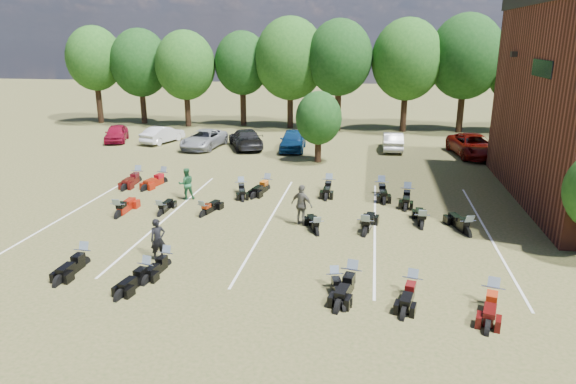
% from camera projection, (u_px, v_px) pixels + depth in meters
% --- Properties ---
extents(ground, '(160.00, 160.00, 0.00)m').
position_uv_depth(ground, '(326.00, 250.00, 21.16)').
color(ground, brown).
rests_on(ground, ground).
extents(car_0, '(2.86, 4.39, 1.39)m').
position_uv_depth(car_0, '(116.00, 133.00, 43.00)').
color(car_0, maroon).
rests_on(car_0, ground).
extents(car_1, '(2.62, 4.41, 1.37)m').
position_uv_depth(car_1, '(163.00, 134.00, 42.51)').
color(car_1, '#BCBCC0').
rests_on(car_1, ground).
extents(car_2, '(2.88, 5.34, 1.42)m').
position_uv_depth(car_2, '(204.00, 139.00, 40.45)').
color(car_2, gray).
rests_on(car_2, ground).
extents(car_3, '(4.03, 5.61, 1.51)m').
position_uv_depth(car_3, '(246.00, 138.00, 40.46)').
color(car_3, black).
rests_on(car_3, ground).
extents(car_4, '(2.16, 4.71, 1.57)m').
position_uv_depth(car_4, '(293.00, 140.00, 39.63)').
color(car_4, navy).
rests_on(car_4, ground).
extents(car_5, '(1.52, 4.24, 1.39)m').
position_uv_depth(car_5, '(393.00, 141.00, 39.69)').
color(car_5, silver).
rests_on(car_5, ground).
extents(car_6, '(3.55, 6.09, 1.59)m').
position_uv_depth(car_6, '(474.00, 146.00, 37.57)').
color(car_6, '#590805').
rests_on(car_6, ground).
extents(car_7, '(2.83, 4.88, 1.33)m').
position_uv_depth(car_7, '(542.00, 149.00, 36.98)').
color(car_7, '#3E3D42').
rests_on(car_7, ground).
extents(person_black, '(0.72, 0.70, 1.67)m').
position_uv_depth(person_black, '(158.00, 239.00, 20.05)').
color(person_black, black).
rests_on(person_black, ground).
extents(person_green, '(1.06, 0.99, 1.74)m').
position_uv_depth(person_green, '(186.00, 184.00, 27.56)').
color(person_green, '#215A34').
rests_on(person_green, ground).
extents(person_grey, '(1.23, 0.92, 1.94)m').
position_uv_depth(person_grey, '(302.00, 205.00, 23.75)').
color(person_grey, '#515046').
rests_on(person_grey, ground).
extents(motorcycle_0, '(0.77, 2.30, 1.27)m').
position_uv_depth(motorcycle_0, '(85.00, 265.00, 19.78)').
color(motorcycle_0, black).
rests_on(motorcycle_0, ground).
extents(motorcycle_1, '(0.87, 2.10, 1.14)m').
position_uv_depth(motorcycle_1, '(167.00, 266.00, 19.67)').
color(motorcycle_1, black).
rests_on(motorcycle_1, ground).
extents(motorcycle_2, '(1.04, 2.23, 1.20)m').
position_uv_depth(motorcycle_2, '(147.00, 279.00, 18.63)').
color(motorcycle_2, black).
rests_on(motorcycle_2, ground).
extents(motorcycle_3, '(1.14, 2.09, 1.11)m').
position_uv_depth(motorcycle_3, '(334.00, 288.00, 17.97)').
color(motorcycle_3, black).
rests_on(motorcycle_3, ground).
extents(motorcycle_4, '(1.24, 2.52, 1.34)m').
position_uv_depth(motorcycle_4, '(351.00, 286.00, 18.06)').
color(motorcycle_4, black).
rests_on(motorcycle_4, ground).
extents(motorcycle_5, '(1.17, 2.32, 1.24)m').
position_uv_depth(motorcycle_5, '(411.00, 294.00, 17.52)').
color(motorcycle_5, black).
rests_on(motorcycle_5, ground).
extents(motorcycle_6, '(1.35, 2.49, 1.33)m').
position_uv_depth(motorcycle_6, '(491.00, 305.00, 16.80)').
color(motorcycle_6, '#400909').
rests_on(motorcycle_6, ground).
extents(motorcycle_7, '(0.78, 2.40, 1.34)m').
position_uv_depth(motorcycle_7, '(119.00, 217.00, 25.03)').
color(motorcycle_7, maroon).
rests_on(motorcycle_7, ground).
extents(motorcycle_8, '(1.14, 2.16, 1.15)m').
position_uv_depth(motorcycle_8, '(203.00, 216.00, 25.16)').
color(motorcycle_8, black).
rests_on(motorcycle_8, ground).
extents(motorcycle_9, '(0.66, 2.03, 1.13)m').
position_uv_depth(motorcycle_9, '(161.00, 215.00, 25.30)').
color(motorcycle_9, black).
rests_on(motorcycle_9, ground).
extents(motorcycle_10, '(1.33, 2.23, 1.19)m').
position_uv_depth(motorcycle_10, '(317.00, 234.00, 22.87)').
color(motorcycle_10, black).
rests_on(motorcycle_10, ground).
extents(motorcycle_11, '(1.14, 2.56, 1.37)m').
position_uv_depth(motorcycle_11, '(365.00, 235.00, 22.79)').
color(motorcycle_11, black).
rests_on(motorcycle_11, ground).
extents(motorcycle_12, '(0.73, 2.28, 1.27)m').
position_uv_depth(motorcycle_12, '(421.00, 228.00, 23.61)').
color(motorcycle_12, black).
rests_on(motorcycle_12, ground).
extents(motorcycle_13, '(1.45, 2.52, 1.34)m').
position_uv_depth(motorcycle_13, '(467.00, 235.00, 22.76)').
color(motorcycle_13, black).
rests_on(motorcycle_13, ground).
extents(motorcycle_14, '(0.80, 2.50, 1.39)m').
position_uv_depth(motorcycle_14, '(138.00, 182.00, 31.14)').
color(motorcycle_14, '#3F0A09').
rests_on(motorcycle_14, ground).
extents(motorcycle_15, '(1.33, 2.56, 1.36)m').
position_uv_depth(motorcycle_15, '(163.00, 183.00, 30.93)').
color(motorcycle_15, maroon).
rests_on(motorcycle_15, ground).
extents(motorcycle_16, '(1.31, 2.31, 1.23)m').
position_uv_depth(motorcycle_16, '(241.00, 192.00, 29.03)').
color(motorcycle_16, black).
rests_on(motorcycle_16, ground).
extents(motorcycle_17, '(1.27, 2.49, 1.32)m').
position_uv_depth(motorcycle_17, '(267.00, 190.00, 29.49)').
color(motorcycle_17, black).
rests_on(motorcycle_17, ground).
extents(motorcycle_18, '(0.79, 2.44, 1.36)m').
position_uv_depth(motorcycle_18, '(329.00, 191.00, 29.36)').
color(motorcycle_18, black).
rests_on(motorcycle_18, ground).
extents(motorcycle_19, '(0.99, 2.48, 1.35)m').
position_uv_depth(motorcycle_19, '(407.00, 200.00, 27.65)').
color(motorcycle_19, black).
rests_on(motorcycle_19, ground).
extents(motorcycle_20, '(0.98, 2.57, 1.41)m').
position_uv_depth(motorcycle_20, '(381.00, 194.00, 28.77)').
color(motorcycle_20, black).
rests_on(motorcycle_20, ground).
extents(tree_line, '(56.00, 6.00, 9.79)m').
position_uv_depth(tree_line, '(346.00, 61.00, 46.88)').
color(tree_line, black).
rests_on(tree_line, ground).
extents(young_tree_midfield, '(3.20, 3.20, 4.70)m').
position_uv_depth(young_tree_midfield, '(319.00, 118.00, 35.22)').
color(young_tree_midfield, black).
rests_on(young_tree_midfield, ground).
extents(parking_lines, '(20.10, 14.00, 0.01)m').
position_uv_depth(parking_lines, '(269.00, 221.00, 24.46)').
color(parking_lines, silver).
rests_on(parking_lines, ground).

